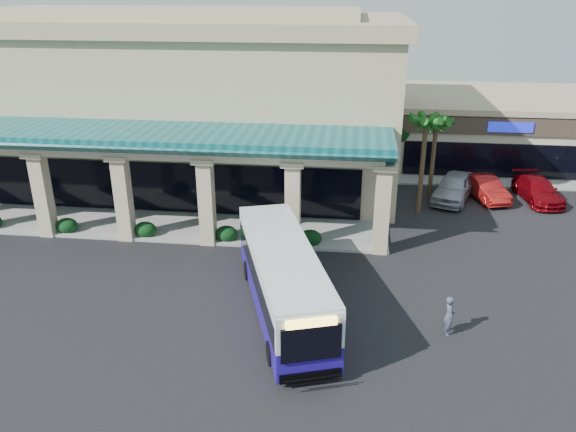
# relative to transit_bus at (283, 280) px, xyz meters

# --- Properties ---
(ground) EXTENTS (110.00, 110.00, 0.00)m
(ground) POSITION_rel_transit_bus_xyz_m (-1.78, 1.00, -1.46)
(ground) COLOR black
(main_building) EXTENTS (30.80, 14.80, 11.35)m
(main_building) POSITION_rel_transit_bus_xyz_m (-9.78, 17.00, 4.21)
(main_building) COLOR #BFB088
(main_building) RESTS_ON ground
(arcade) EXTENTS (30.00, 6.20, 5.70)m
(arcade) POSITION_rel_transit_bus_xyz_m (-9.78, 7.80, 1.39)
(arcade) COLOR #0D4E52
(arcade) RESTS_ON ground
(strip_mall) EXTENTS (22.50, 12.50, 4.90)m
(strip_mall) POSITION_rel_transit_bus_xyz_m (16.22, 25.00, 0.99)
(strip_mall) COLOR beige
(strip_mall) RESTS_ON ground
(palm_0) EXTENTS (2.40, 2.40, 6.60)m
(palm_0) POSITION_rel_transit_bus_xyz_m (6.72, 12.00, 1.84)
(palm_0) COLOR #185316
(palm_0) RESTS_ON ground
(palm_1) EXTENTS (2.40, 2.40, 5.80)m
(palm_1) POSITION_rel_transit_bus_xyz_m (7.72, 15.00, 1.44)
(palm_1) COLOR #185316
(palm_1) RESTS_ON ground
(broadleaf_tree) EXTENTS (2.60, 2.60, 4.81)m
(broadleaf_tree) POSITION_rel_transit_bus_xyz_m (5.72, 20.00, 0.94)
(broadleaf_tree) COLOR black
(broadleaf_tree) RESTS_ON ground
(transit_bus) EXTENTS (5.58, 10.71, 2.92)m
(transit_bus) POSITION_rel_transit_bus_xyz_m (0.00, 0.00, 0.00)
(transit_bus) COLOR #241296
(transit_bus) RESTS_ON ground
(pedestrian) EXTENTS (0.45, 0.64, 1.66)m
(pedestrian) POSITION_rel_transit_bus_xyz_m (6.67, -0.88, -0.63)
(pedestrian) COLOR #42445A
(pedestrian) RESTS_ON ground
(car_silver) EXTENTS (3.67, 5.40, 1.71)m
(car_silver) POSITION_rel_transit_bus_xyz_m (9.11, 14.41, -0.61)
(car_silver) COLOR #A0A2AB
(car_silver) RESTS_ON ground
(car_white) EXTENTS (2.76, 4.64, 1.45)m
(car_white) POSITION_rel_transit_bus_xyz_m (11.13, 14.89, -0.74)
(car_white) COLOR maroon
(car_white) RESTS_ON ground
(car_red) EXTENTS (2.58, 5.09, 1.42)m
(car_red) POSITION_rel_transit_bus_xyz_m (14.41, 14.95, -0.75)
(car_red) COLOR maroon
(car_red) RESTS_ON ground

